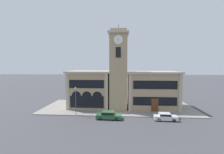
# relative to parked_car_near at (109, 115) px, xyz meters

# --- Properties ---
(ground_plane) EXTENTS (300.00, 300.00, 0.00)m
(ground_plane) POSITION_rel_parked_car_near_xyz_m (1.68, 1.26, -0.76)
(ground_plane) COLOR #424247
(sidewalk_kerb) EXTENTS (35.29, 13.24, 0.15)m
(sidewalk_kerb) POSITION_rel_parked_car_near_xyz_m (1.68, 7.89, -0.68)
(sidewalk_kerb) COLOR gray
(sidewalk_kerb) RESTS_ON ground_plane
(clock_tower) EXTENTS (4.60, 4.60, 19.30)m
(clock_tower) POSITION_rel_parked_car_near_xyz_m (1.67, 6.80, 8.35)
(clock_tower) COLOR tan
(clock_tower) RESTS_ON ground_plane
(town_hall_left_wing) EXTENTS (10.16, 8.35, 8.79)m
(town_hall_left_wing) POSITION_rel_parked_car_near_xyz_m (-5.30, 8.65, 3.67)
(town_hall_left_wing) COLOR tan
(town_hall_left_wing) RESTS_ON ground_plane
(town_hall_right_wing) EXTENTS (12.09, 8.35, 8.70)m
(town_hall_right_wing) POSITION_rel_parked_car_near_xyz_m (9.62, 8.65, 3.62)
(town_hall_right_wing) COLOR tan
(town_hall_right_wing) RESTS_ON ground_plane
(parked_car_near) EXTENTS (4.81, 2.03, 1.45)m
(parked_car_near) POSITION_rel_parked_car_near_xyz_m (0.00, 0.00, 0.00)
(parked_car_near) COLOR #285633
(parked_car_near) RESTS_ON ground_plane
(parked_car_mid) EXTENTS (4.24, 1.92, 1.34)m
(parked_car_mid) POSITION_rel_parked_car_near_xyz_m (10.48, -0.00, -0.06)
(parked_car_mid) COLOR silver
(parked_car_mid) RESTS_ON ground_plane
(street_lamp) EXTENTS (0.36, 0.36, 5.56)m
(street_lamp) POSITION_rel_parked_car_near_xyz_m (-6.84, 1.71, 3.06)
(street_lamp) COLOR #4C4C51
(street_lamp) RESTS_ON sidewalk_kerb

